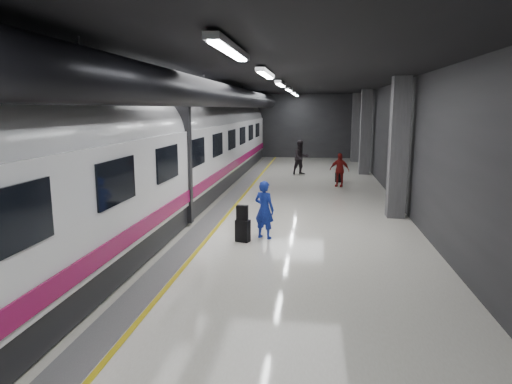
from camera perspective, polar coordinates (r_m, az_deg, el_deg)
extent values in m
plane|color=silver|center=(13.67, -0.89, -4.46)|extent=(40.00, 40.00, 0.00)
cube|color=black|center=(13.25, -0.95, 14.71)|extent=(10.00, 40.00, 0.02)
cube|color=#28282B|center=(33.15, 4.15, 8.21)|extent=(10.00, 0.02, 4.50)
cube|color=#28282B|center=(14.84, -20.47, 4.90)|extent=(0.02, 40.00, 4.50)
cube|color=#28282B|center=(13.49, 20.67, 4.39)|extent=(0.02, 40.00, 4.50)
cube|color=slate|center=(13.92, -6.41, -4.22)|extent=(0.65, 39.80, 0.01)
cube|color=gold|center=(13.83, -4.80, -4.29)|extent=(0.10, 39.80, 0.01)
cylinder|color=black|center=(13.47, -6.55, 12.23)|extent=(0.80, 38.00, 0.80)
cube|color=silver|center=(7.25, -3.26, 17.47)|extent=(0.22, 2.60, 0.10)
cube|color=silver|center=(12.17, 1.23, 14.61)|extent=(0.22, 2.60, 0.10)
cube|color=silver|center=(17.14, 3.10, 13.38)|extent=(0.22, 2.60, 0.10)
cube|color=silver|center=(22.13, 4.11, 12.70)|extent=(0.22, 2.60, 0.10)
cube|color=silver|center=(27.11, 4.75, 12.27)|extent=(0.22, 2.60, 0.10)
cube|color=silver|center=(31.11, 5.11, 12.02)|extent=(0.22, 2.60, 0.10)
cube|color=#515154|center=(15.35, 17.35, 5.24)|extent=(0.55, 0.55, 4.50)
cube|color=#515154|center=(25.24, 13.52, 7.27)|extent=(0.55, 0.55, 4.50)
cube|color=#515154|center=(31.20, 12.38, 7.87)|extent=(0.55, 0.55, 4.50)
cube|color=black|center=(14.40, -13.81, -2.56)|extent=(2.80, 38.00, 0.60)
cube|color=white|center=(14.16, -14.05, 2.97)|extent=(2.90, 38.00, 2.20)
cylinder|color=white|center=(14.08, -14.22, 6.81)|extent=(2.80, 38.00, 2.80)
cube|color=#8F0D48|center=(13.82, -8.22, -0.36)|extent=(0.04, 38.00, 0.35)
cube|color=black|center=(14.13, -14.10, 3.98)|extent=(3.05, 0.25, 3.80)
cube|color=black|center=(6.42, -28.03, -3.04)|extent=(0.05, 1.60, 0.85)
cube|color=black|center=(8.98, -17.00, 1.26)|extent=(0.05, 1.60, 0.85)
cube|color=black|center=(11.75, -10.99, 3.59)|extent=(0.05, 1.60, 0.85)
cube|color=black|center=(14.61, -7.29, 5.00)|extent=(0.05, 1.60, 0.85)
cube|color=black|center=(17.52, -4.80, 5.93)|extent=(0.05, 1.60, 0.85)
cube|color=black|center=(20.45, -3.02, 6.59)|extent=(0.05, 1.60, 0.85)
cube|color=black|center=(23.40, -1.68, 7.08)|extent=(0.05, 1.60, 0.85)
cube|color=black|center=(26.36, -0.65, 7.46)|extent=(0.05, 1.60, 0.85)
cube|color=black|center=(29.33, 0.18, 7.76)|extent=(0.05, 1.60, 0.85)
imported|color=#183DBB|center=(12.39, 1.04, -2.22)|extent=(0.69, 0.59, 1.59)
cube|color=black|center=(12.20, -1.66, -4.86)|extent=(0.42, 0.33, 0.59)
cube|color=black|center=(12.07, -1.73, -2.60)|extent=(0.31, 0.18, 0.40)
imported|color=black|center=(24.62, 5.61, 4.33)|extent=(1.12, 1.04, 1.84)
imported|color=maroon|center=(21.02, 10.38, 2.74)|extent=(0.96, 0.62, 1.52)
cube|color=black|center=(22.35, 10.34, 1.83)|extent=(0.38, 0.32, 0.48)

